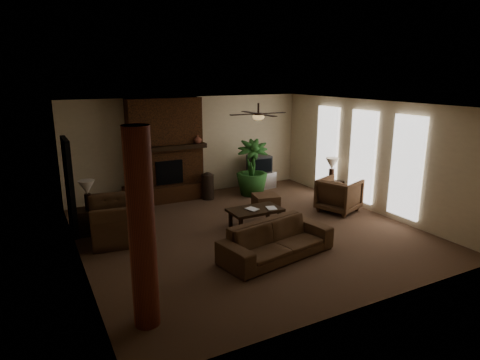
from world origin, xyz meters
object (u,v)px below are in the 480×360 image
ottoman (266,202)px  lamp_right (332,165)px  side_table_left (89,221)px  armchair_right (339,193)px  floor_vase (208,184)px  side_table_right (331,191)px  sofa (277,235)px  log_column (142,230)px  lamp_left (87,189)px  coffee_table (255,211)px  tv_stand (261,180)px  armchair_left (119,213)px  floor_plant (252,180)px

ottoman → lamp_right: lamp_right is taller
ottoman → side_table_left: 4.30m
armchair_right → floor_vase: bearing=23.9°
side_table_left → side_table_right: same height
sofa → ottoman: bearing=52.7°
sofa → armchair_right: size_ratio=2.43×
log_column → lamp_left: bearing=92.5°
sofa → side_table_left: 4.21m
coffee_table → side_table_left: (-3.43, 1.36, -0.10)m
coffee_table → tv_stand: 3.32m
tv_stand → ottoman: bearing=-125.7°
floor_vase → side_table_right: (2.94, -1.76, -0.16)m
tv_stand → side_table_right: side_table_right is taller
coffee_table → side_table_left: 3.69m
armchair_right → lamp_left: 6.03m
sofa → tv_stand: (2.24, 4.39, -0.20)m
log_column → floor_vase: bearing=58.4°
side_table_right → sofa: bearing=-144.5°
tv_stand → lamp_left: (-5.21, -1.45, 0.75)m
side_table_right → coffee_table: bearing=-165.2°
coffee_table → lamp_right: size_ratio=1.85×
lamp_right → armchair_right: bearing=-116.9°
ottoman → floor_vase: floor_vase is taller
armchair_left → sofa: bearing=54.3°
floor_vase → lamp_right: size_ratio=1.18×
sofa → floor_vase: (0.35, 4.11, -0.02)m
tv_stand → floor_plant: bearing=-148.8°
log_column → armchair_right: log_column is taller
floor_vase → lamp_left: bearing=-160.5°
floor_vase → floor_plant: floor_plant is taller
log_column → coffee_table: (3.24, 2.61, -1.03)m
log_column → lamp_right: 7.00m
sofa → side_table_left: bearing=125.1°
floor_vase → sofa: bearing=-94.9°
floor_vase → lamp_left: size_ratio=1.18×
armchair_left → ottoman: bearing=100.9°
ottoman → armchair_left: bearing=-176.1°
armchair_right → sofa: bearing=97.6°
floor_plant → side_table_left: (-4.64, -0.94, -0.17)m
armchair_right → lamp_left: (-5.85, 1.37, 0.53)m
armchair_left → ottoman: armchair_left is taller
armchair_right → floor_plant: (-1.23, 2.33, -0.02)m
ottoman → tv_stand: bearing=63.0°
lamp_left → coffee_table: bearing=-21.4°
coffee_table → floor_plant: 2.60m
floor_vase → side_table_left: 3.54m
side_table_right → lamp_right: lamp_right is taller
side_table_left → lamp_right: bearing=-5.1°
side_table_left → ottoman: bearing=-5.7°
tv_stand → floor_vase: floor_vase is taller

